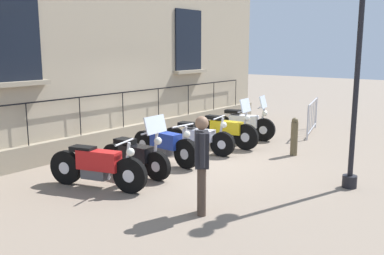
% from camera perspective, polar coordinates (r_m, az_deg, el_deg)
% --- Properties ---
extents(ground_plane, '(60.00, 60.00, 0.00)m').
position_cam_1_polar(ground_plane, '(10.48, -0.20, -4.27)').
color(ground_plane, gray).
extents(building_facade, '(0.82, 13.65, 7.89)m').
position_cam_1_polar(building_facade, '(12.10, -10.99, 15.96)').
color(building_facade, tan).
rests_on(building_facade, ground_plane).
extents(motorcycle_red, '(2.09, 0.85, 0.99)m').
position_cam_1_polar(motorcycle_red, '(8.46, -12.51, -5.08)').
color(motorcycle_red, black).
rests_on(motorcycle_red, ground_plane).
extents(motorcycle_black, '(1.87, 0.73, 1.34)m').
position_cam_1_polar(motorcycle_black, '(9.16, -7.53, -3.81)').
color(motorcycle_black, black).
rests_on(motorcycle_black, ground_plane).
extents(motorcycle_blue, '(2.11, 0.67, 0.99)m').
position_cam_1_polar(motorcycle_blue, '(10.08, -3.65, -2.36)').
color(motorcycle_blue, black).
rests_on(motorcycle_blue, ground_plane).
extents(motorcycle_silver, '(2.02, 0.75, 1.00)m').
position_cam_1_polar(motorcycle_silver, '(10.98, 0.78, -1.46)').
color(motorcycle_silver, black).
rests_on(motorcycle_silver, ground_plane).
extents(motorcycle_yellow, '(1.99, 0.59, 1.37)m').
position_cam_1_polar(motorcycle_yellow, '(11.70, 4.50, -0.42)').
color(motorcycle_yellow, black).
rests_on(motorcycle_yellow, ground_plane).
extents(motorcycle_white, '(1.94, 0.79, 1.33)m').
position_cam_1_polar(motorcycle_white, '(12.75, 6.83, 0.41)').
color(motorcycle_white, black).
rests_on(motorcycle_white, ground_plane).
extents(lamppost, '(0.33, 1.03, 4.14)m').
position_cam_1_polar(lamppost, '(8.58, 21.57, 12.22)').
color(lamppost, black).
rests_on(lamppost, ground_plane).
extents(crowd_barrier, '(0.64, 2.11, 1.05)m').
position_cam_1_polar(crowd_barrier, '(14.01, 15.77, 1.49)').
color(crowd_barrier, '#B7B7BF').
rests_on(crowd_barrier, ground_plane).
extents(bollard, '(0.18, 0.18, 0.97)m').
position_cam_1_polar(bollard, '(11.06, 13.50, -1.17)').
color(bollard, brown).
rests_on(bollard, ground_plane).
extents(pedestrian_standing, '(0.40, 0.43, 1.63)m').
position_cam_1_polar(pedestrian_standing, '(6.89, 1.30, -4.35)').
color(pedestrian_standing, '#47382D').
rests_on(pedestrian_standing, ground_plane).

